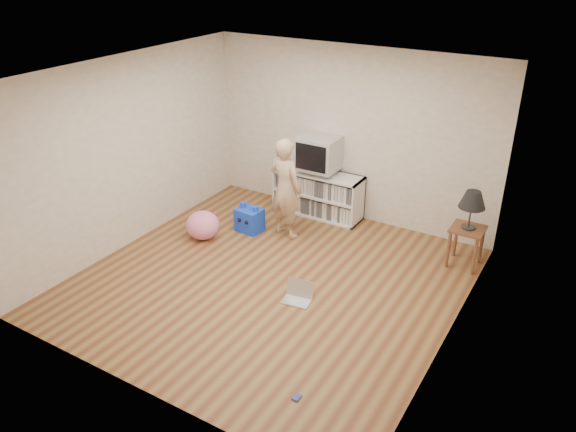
# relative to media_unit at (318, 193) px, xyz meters

# --- Properties ---
(ground) EXTENTS (4.50, 4.50, 0.00)m
(ground) POSITION_rel_media_unit_xyz_m (0.40, -2.04, -0.35)
(ground) COLOR brown
(ground) RESTS_ON ground
(walls) EXTENTS (4.52, 4.52, 2.60)m
(walls) POSITION_rel_media_unit_xyz_m (0.40, -2.04, 0.95)
(walls) COLOR beige
(walls) RESTS_ON ground
(ceiling) EXTENTS (4.50, 4.50, 0.01)m
(ceiling) POSITION_rel_media_unit_xyz_m (0.40, -2.04, 2.25)
(ceiling) COLOR white
(ceiling) RESTS_ON walls
(media_unit) EXTENTS (1.40, 0.45, 0.70)m
(media_unit) POSITION_rel_media_unit_xyz_m (0.00, 0.00, 0.00)
(media_unit) COLOR white
(media_unit) RESTS_ON ground
(dvd_deck) EXTENTS (0.45, 0.35, 0.07)m
(dvd_deck) POSITION_rel_media_unit_xyz_m (-0.00, -0.02, 0.39)
(dvd_deck) COLOR gray
(dvd_deck) RESTS_ON media_unit
(crt_tv) EXTENTS (0.60, 0.53, 0.50)m
(crt_tv) POSITION_rel_media_unit_xyz_m (-0.00, -0.02, 0.67)
(crt_tv) COLOR #B1B1B6
(crt_tv) RESTS_ON dvd_deck
(side_table) EXTENTS (0.42, 0.42, 0.55)m
(side_table) POSITION_rel_media_unit_xyz_m (2.39, -0.39, 0.07)
(side_table) COLOR brown
(side_table) RESTS_ON ground
(table_lamp) EXTENTS (0.34, 0.34, 0.52)m
(table_lamp) POSITION_rel_media_unit_xyz_m (2.39, -0.39, 0.59)
(table_lamp) COLOR #333333
(table_lamp) RESTS_ON side_table
(person) EXTENTS (0.59, 0.45, 1.47)m
(person) POSITION_rel_media_unit_xyz_m (-0.07, -0.86, 0.39)
(person) COLOR tan
(person) RESTS_ON ground
(laptop) EXTENTS (0.37, 0.31, 0.23)m
(laptop) POSITION_rel_media_unit_xyz_m (0.91, -2.20, -0.29)
(laptop) COLOR silver
(laptop) RESTS_ON ground
(playing_cards) EXTENTS (0.07, 0.09, 0.02)m
(playing_cards) POSITION_rel_media_unit_xyz_m (1.71, -3.62, -0.34)
(playing_cards) COLOR #3E4BA5
(playing_cards) RESTS_ON ground
(plush_blue) EXTENTS (0.39, 0.35, 0.43)m
(plush_blue) POSITION_rel_media_unit_xyz_m (-0.60, -1.03, -0.17)
(plush_blue) COLOR blue
(plush_blue) RESTS_ON ground
(plush_pink) EXTENTS (0.60, 0.60, 0.41)m
(plush_pink) POSITION_rel_media_unit_xyz_m (-1.04, -1.56, -0.15)
(plush_pink) COLOR pink
(plush_pink) RESTS_ON ground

